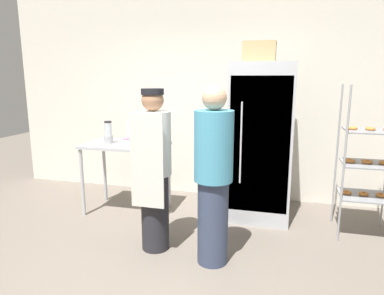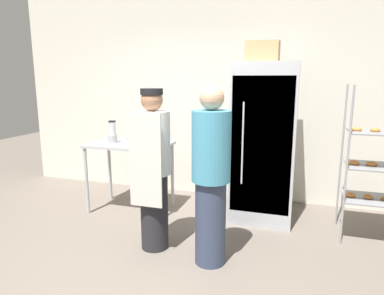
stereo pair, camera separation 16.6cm
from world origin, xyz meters
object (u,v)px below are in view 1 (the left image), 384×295
object	(u,v)px
refrigerator	(261,143)
cardboard_storage_box	(260,52)
blender_pitcher	(108,134)
person_customer	(213,176)
baking_rack	(367,164)
person_baker	(154,169)
donut_box	(133,139)

from	to	relation	value
refrigerator	cardboard_storage_box	size ratio (longest dim) A/B	5.02
blender_pitcher	refrigerator	bearing A→B (deg)	8.39
refrigerator	blender_pitcher	distance (m)	1.92
cardboard_storage_box	person_customer	world-z (taller)	cardboard_storage_box
baking_rack	person_baker	bearing A→B (deg)	-156.64
donut_box	blender_pitcher	distance (m)	0.31
refrigerator	cardboard_storage_box	bearing A→B (deg)	173.65
person_baker	donut_box	bearing A→B (deg)	124.85
blender_pitcher	person_baker	world-z (taller)	person_baker
blender_pitcher	person_baker	size ratio (longest dim) A/B	0.18
person_baker	blender_pitcher	bearing A→B (deg)	138.26
blender_pitcher	person_baker	bearing A→B (deg)	-41.74
cardboard_storage_box	person_baker	bearing A→B (deg)	-128.81
baking_rack	person_customer	xyz separation A→B (m)	(-1.49, -1.02, 0.04)
cardboard_storage_box	person_customer	xyz separation A→B (m)	(-0.28, -1.23, -1.17)
refrigerator	cardboard_storage_box	distance (m)	1.07
baking_rack	donut_box	world-z (taller)	baking_rack
donut_box	cardboard_storage_box	xyz separation A→B (m)	(1.55, 0.19, 1.06)
baking_rack	cardboard_storage_box	bearing A→B (deg)	170.04
donut_box	person_baker	world-z (taller)	person_baker
baking_rack	cardboard_storage_box	size ratio (longest dim) A/B	4.37
cardboard_storage_box	person_customer	distance (m)	1.72
cardboard_storage_box	person_baker	distance (m)	1.85
blender_pitcher	cardboard_storage_box	bearing A→B (deg)	8.84
donut_box	person_baker	xyz separation A→B (m)	(0.65, -0.93, -0.10)
donut_box	blender_pitcher	bearing A→B (deg)	-162.25
person_baker	person_customer	bearing A→B (deg)	-10.25
donut_box	cardboard_storage_box	bearing A→B (deg)	7.11
baking_rack	blender_pitcher	xyz separation A→B (m)	(-3.04, -0.07, 0.22)
baking_rack	person_customer	bearing A→B (deg)	-145.53
refrigerator	person_baker	xyz separation A→B (m)	(-0.96, -1.11, -0.10)
donut_box	person_baker	distance (m)	1.14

